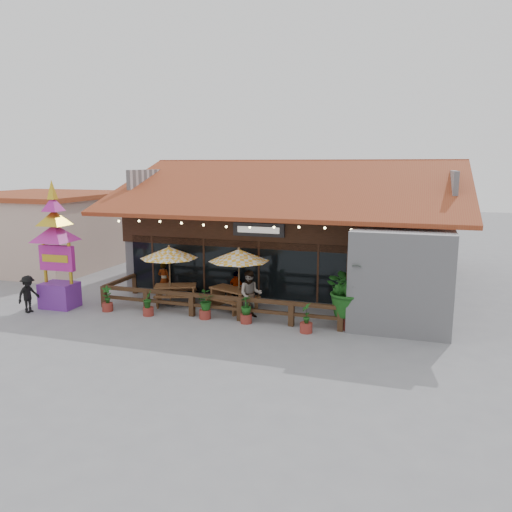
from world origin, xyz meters
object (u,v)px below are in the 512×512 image
(picnic_table_left, at_px, (176,291))
(umbrella_left, at_px, (169,253))
(picnic_table_right, at_px, (232,295))
(tropical_plant, at_px, (349,290))
(umbrella_right, at_px, (239,255))
(thai_sign_tower, at_px, (55,236))
(pedestrian, at_px, (28,294))

(picnic_table_left, bearing_deg, umbrella_left, -122.03)
(picnic_table_right, relative_size, tropical_plant, 0.91)
(umbrella_left, height_order, picnic_table_right, umbrella_left)
(umbrella_right, height_order, picnic_table_left, umbrella_right)
(umbrella_right, xyz_separation_m, picnic_table_right, (-0.37, 0.14, -1.69))
(thai_sign_tower, distance_m, pedestrian, 2.53)
(umbrella_left, height_order, tropical_plant, umbrella_left)
(umbrella_right, bearing_deg, tropical_plant, -10.97)
(picnic_table_right, distance_m, pedestrian, 8.12)
(picnic_table_right, bearing_deg, thai_sign_tower, -163.92)
(umbrella_left, distance_m, picnic_table_left, 1.70)
(thai_sign_tower, distance_m, tropical_plant, 11.87)
(umbrella_left, bearing_deg, picnic_table_left, 57.97)
(umbrella_right, xyz_separation_m, picnic_table_left, (-2.90, 0.10, -1.72))
(umbrella_right, height_order, tropical_plant, umbrella_right)
(umbrella_left, relative_size, thai_sign_tower, 0.56)
(tropical_plant, bearing_deg, thai_sign_tower, -175.27)
(tropical_plant, relative_size, pedestrian, 1.65)
(umbrella_right, xyz_separation_m, tropical_plant, (4.48, -0.87, -0.86))
(picnic_table_left, relative_size, pedestrian, 1.43)
(picnic_table_right, xyz_separation_m, pedestrian, (-7.56, -2.97, 0.17))
(umbrella_left, xyz_separation_m, pedestrian, (-4.89, -2.72, -1.49))
(picnic_table_right, height_order, tropical_plant, tropical_plant)
(tropical_plant, bearing_deg, picnic_table_right, 168.23)
(picnic_table_right, distance_m, thai_sign_tower, 7.55)
(umbrella_left, relative_size, tropical_plant, 1.27)
(thai_sign_tower, bearing_deg, umbrella_right, 14.25)
(picnic_table_left, height_order, thai_sign_tower, thai_sign_tower)
(pedestrian, bearing_deg, thai_sign_tower, -27.79)
(picnic_table_left, distance_m, picnic_table_right, 2.54)
(picnic_table_left, distance_m, pedestrian, 5.82)
(umbrella_left, bearing_deg, thai_sign_tower, -157.65)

